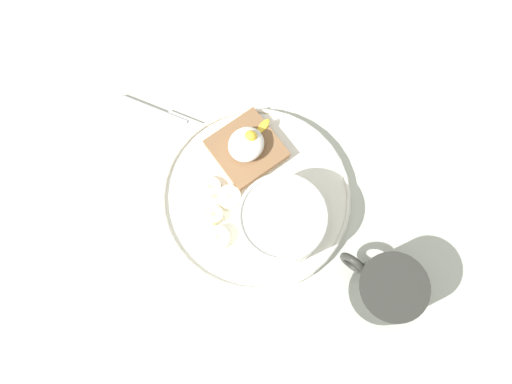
# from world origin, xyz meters

# --- Properties ---
(ground_plane) EXTENTS (1.20, 1.20, 0.02)m
(ground_plane) POSITION_xyz_m (0.00, 0.00, 0.01)
(ground_plane) COLOR beige
(ground_plane) RESTS_ON ground
(plate) EXTENTS (0.28, 0.28, 0.02)m
(plate) POSITION_xyz_m (0.00, 0.00, 0.03)
(plate) COLOR white
(plate) RESTS_ON ground_plane
(oatmeal_bowl) EXTENTS (0.12, 0.12, 0.06)m
(oatmeal_bowl) POSITION_xyz_m (0.02, 0.05, 0.06)
(oatmeal_bowl) COLOR white
(oatmeal_bowl) RESTS_ON plate
(toast_slice) EXTENTS (0.12, 0.12, 0.02)m
(toast_slice) POSITION_xyz_m (-0.05, -0.05, 0.04)
(toast_slice) COLOR olive
(toast_slice) RESTS_ON plate
(poached_egg) EXTENTS (0.08, 0.05, 0.03)m
(poached_egg) POSITION_xyz_m (-0.05, -0.05, 0.06)
(poached_egg) COLOR white
(poached_egg) RESTS_ON toast_slice
(banana_slice_front) EXTENTS (0.05, 0.05, 0.02)m
(banana_slice_front) POSITION_xyz_m (0.03, -0.03, 0.04)
(banana_slice_front) COLOR #FAE4BC
(banana_slice_front) RESTS_ON plate
(banana_slice_left) EXTENTS (0.03, 0.03, 0.01)m
(banana_slice_left) POSITION_xyz_m (0.06, -0.03, 0.04)
(banana_slice_left) COLOR beige
(banana_slice_left) RESTS_ON plate
(banana_slice_back) EXTENTS (0.05, 0.05, 0.02)m
(banana_slice_back) POSITION_xyz_m (0.08, -0.01, 0.04)
(banana_slice_back) COLOR beige
(banana_slice_back) RESTS_ON plate
(banana_slice_right) EXTENTS (0.05, 0.05, 0.02)m
(banana_slice_right) POSITION_xyz_m (0.03, -0.06, 0.04)
(banana_slice_right) COLOR #F7E7BB
(banana_slice_right) RESTS_ON plate
(coffee_mug) EXTENTS (0.09, 0.12, 0.08)m
(coffee_mug) POSITION_xyz_m (0.02, 0.22, 0.06)
(coffee_mug) COLOR #2D2E2A
(coffee_mug) RESTS_ON ground_plane
(knife) EXTENTS (0.04, 0.15, 0.01)m
(knife) POSITION_xyz_m (-0.04, -0.19, 0.02)
(knife) COLOR silver
(knife) RESTS_ON ground_plane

